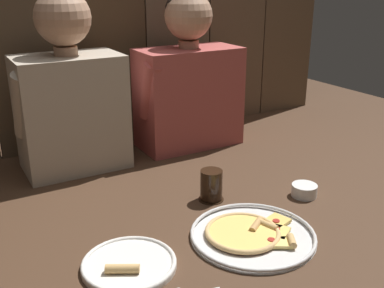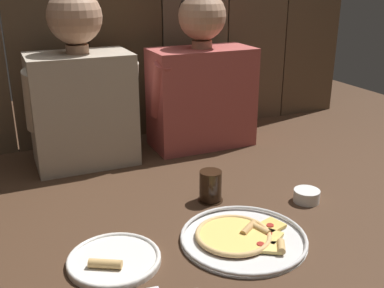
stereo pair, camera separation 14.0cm
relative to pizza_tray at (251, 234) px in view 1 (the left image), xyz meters
name	(u,v)px [view 1 (the left image)]	position (x,y,z in m)	size (l,w,h in m)	color
ground_plane	(206,210)	(-0.03, 0.19, -0.01)	(3.20, 3.20, 0.00)	#422B1C
pizza_tray	(251,234)	(0.00, 0.00, 0.00)	(0.34, 0.34, 0.03)	silver
dinner_plate	(129,264)	(-0.34, 0.04, 0.00)	(0.23, 0.23, 0.03)	white
drinking_glass	(211,185)	(0.02, 0.24, 0.04)	(0.08, 0.08, 0.10)	black
dipping_bowl	(304,190)	(0.30, 0.11, 0.01)	(0.08, 0.08, 0.04)	white
diner_left	(70,90)	(-0.27, 0.72, 0.28)	(0.40, 0.23, 0.64)	#B2A38E
diner_right	(189,78)	(0.21, 0.72, 0.27)	(0.45, 0.22, 0.62)	#AD4C47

